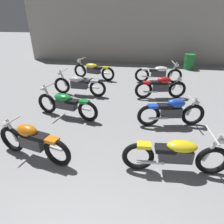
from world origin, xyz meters
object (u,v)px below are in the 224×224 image
motorcycle_left_row_2 (66,104)px  motorcycle_right_row_4 (159,73)px  motorcycle_right_row_1 (176,154)px  motorcycle_left_row_3 (79,84)px  oil_drum (189,62)px  motorcycle_right_row_2 (172,111)px  motorcycle_left_row_1 (32,141)px  motorcycle_right_row_3 (161,87)px  motorcycle_left_row_4 (93,70)px

motorcycle_left_row_2 → motorcycle_right_row_4: bearing=51.1°
motorcycle_right_row_4 → motorcycle_right_row_1: bearing=-90.3°
motorcycle_left_row_2 → motorcycle_left_row_3: 1.83m
motorcycle_left_row_2 → motorcycle_right_row_4: same height
motorcycle_left_row_3 → motorcycle_right_row_1: bearing=-50.4°
motorcycle_left_row_2 → oil_drum: bearing=52.7°
motorcycle_left_row_2 → oil_drum: size_ratio=2.51×
motorcycle_right_row_2 → oil_drum: bearing=75.0°
oil_drum → motorcycle_left_row_1: bearing=-120.5°
motorcycle_left_row_1 → motorcycle_right_row_2: size_ratio=0.99×
motorcycle_left_row_1 → motorcycle_left_row_2: size_ratio=0.91×
motorcycle_right_row_3 → motorcycle_left_row_2: bearing=-147.3°
motorcycle_left_row_2 → motorcycle_left_row_4: bearing=90.4°
motorcycle_left_row_3 → motorcycle_right_row_2: size_ratio=1.11×
motorcycle_left_row_2 → motorcycle_right_row_4: size_ratio=0.98×
motorcycle_left_row_4 → motorcycle_right_row_3: 3.66m
motorcycle_right_row_2 → motorcycle_right_row_4: 3.92m
motorcycle_right_row_3 → motorcycle_right_row_4: motorcycle_right_row_4 is taller
motorcycle_left_row_4 → motorcycle_right_row_4: (3.12, -0.11, 0.00)m
motorcycle_left_row_2 → motorcycle_left_row_4: size_ratio=1.00×
motorcycle_left_row_1 → motorcycle_right_row_2: 3.78m
motorcycle_right_row_1 → motorcycle_right_row_4: same height
motorcycle_left_row_4 → motorcycle_right_row_1: same height
motorcycle_left_row_3 → motorcycle_left_row_4: size_ratio=1.02×
motorcycle_right_row_2 → motorcycle_left_row_3: bearing=150.0°
motorcycle_left_row_3 → motorcycle_right_row_2: motorcycle_left_row_3 is taller
motorcycle_right_row_1 → motorcycle_right_row_2: (0.15, 1.93, 0.01)m
oil_drum → motorcycle_left_row_2: bearing=-127.3°
motorcycle_left_row_1 → motorcycle_left_row_3: (-0.07, 3.84, -0.01)m
motorcycle_left_row_2 → motorcycle_left_row_3: (-0.12, 1.82, 0.00)m
motorcycle_left_row_2 → motorcycle_right_row_2: size_ratio=1.09×
motorcycle_right_row_4 → motorcycle_left_row_3: bearing=-148.0°
motorcycle_left_row_4 → motorcycle_right_row_4: same height
motorcycle_left_row_2 → motorcycle_right_row_1: 3.66m
motorcycle_left_row_3 → motorcycle_right_row_3: motorcycle_left_row_3 is taller
motorcycle_right_row_2 → motorcycle_right_row_3: size_ratio=1.00×
motorcycle_left_row_2 → motorcycle_right_row_3: bearing=32.7°
motorcycle_left_row_4 → motorcycle_right_row_1: (3.08, -5.96, 0.00)m
motorcycle_right_row_1 → motorcycle_right_row_3: size_ratio=1.11×
motorcycle_left_row_2 → motorcycle_right_row_1: bearing=-33.5°
motorcycle_right_row_3 → oil_drum: (1.93, 4.57, -0.03)m
motorcycle_right_row_1 → motorcycle_left_row_1: bearing=179.8°
motorcycle_left_row_4 → motorcycle_right_row_4: size_ratio=0.98×
motorcycle_left_row_4 → motorcycle_right_row_2: (3.23, -4.03, 0.01)m
motorcycle_left_row_3 → motorcycle_left_row_2: bearing=-86.1°
motorcycle_left_row_3 → motorcycle_left_row_4: bearing=87.4°
motorcycle_left_row_3 → motorcycle_right_row_1: size_ratio=1.00×
motorcycle_left_row_3 → motorcycle_right_row_1: 4.99m
motorcycle_right_row_3 → motorcycle_right_row_1: bearing=-90.0°
oil_drum → motorcycle_left_row_3: bearing=-137.3°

